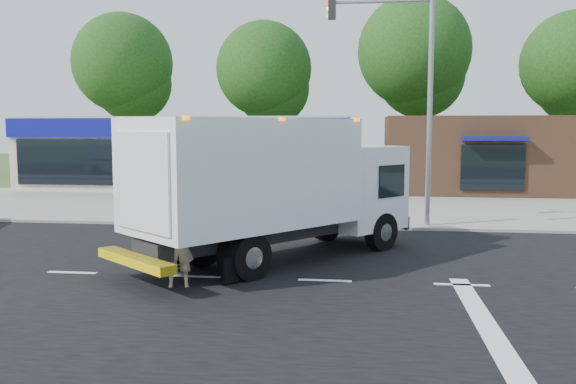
# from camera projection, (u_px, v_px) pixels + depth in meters

# --- Properties ---
(ground) EXTENTS (120.00, 120.00, 0.00)m
(ground) POSITION_uv_depth(u_px,v_px,m) (325.00, 281.00, 13.70)
(ground) COLOR #385123
(ground) RESTS_ON ground
(road_asphalt) EXTENTS (60.00, 14.00, 0.02)m
(road_asphalt) POSITION_uv_depth(u_px,v_px,m) (325.00, 281.00, 13.70)
(road_asphalt) COLOR black
(road_asphalt) RESTS_ON ground
(sidewalk) EXTENTS (60.00, 2.40, 0.12)m
(sidewalk) POSITION_uv_depth(u_px,v_px,m) (340.00, 222.00, 21.78)
(sidewalk) COLOR gray
(sidewalk) RESTS_ON ground
(parking_apron) EXTENTS (60.00, 9.00, 0.02)m
(parking_apron) POSITION_uv_depth(u_px,v_px,m) (345.00, 203.00, 27.51)
(parking_apron) COLOR gray
(parking_apron) RESTS_ON ground
(lane_markings) EXTENTS (55.20, 7.00, 0.01)m
(lane_markings) POSITION_uv_depth(u_px,v_px,m) (388.00, 299.00, 12.20)
(lane_markings) COLOR silver
(lane_markings) RESTS_ON road_asphalt
(ems_box_truck) EXTENTS (7.28, 8.00, 3.68)m
(ems_box_truck) POSITION_uv_depth(u_px,v_px,m) (273.00, 179.00, 15.52)
(ems_box_truck) COLOR black
(ems_box_truck) RESTS_ON ground
(emergency_worker) EXTENTS (0.77, 0.61, 1.96)m
(emergency_worker) POSITION_uv_depth(u_px,v_px,m) (179.00, 243.00, 13.13)
(emergency_worker) COLOR tan
(emergency_worker) RESTS_ON ground
(retail_strip_mall) EXTENTS (18.00, 6.20, 4.00)m
(retail_strip_mall) POSITION_uv_depth(u_px,v_px,m) (188.00, 152.00, 34.26)
(retail_strip_mall) COLOR #BDB39D
(retail_strip_mall) RESTS_ON ground
(brown_storefront) EXTENTS (10.00, 6.70, 4.00)m
(brown_storefront) POSITION_uv_depth(u_px,v_px,m) (481.00, 154.00, 32.33)
(brown_storefront) COLOR #382316
(brown_storefront) RESTS_ON ground
(traffic_signal_pole) EXTENTS (3.51, 0.25, 8.00)m
(traffic_signal_pole) POSITION_uv_depth(u_px,v_px,m) (411.00, 83.00, 20.38)
(traffic_signal_pole) COLOR gray
(traffic_signal_pole) RESTS_ON ground
(background_trees) EXTENTS (36.77, 7.39, 12.10)m
(background_trees) POSITION_uv_depth(u_px,v_px,m) (340.00, 68.00, 40.80)
(background_trees) COLOR #332114
(background_trees) RESTS_ON ground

